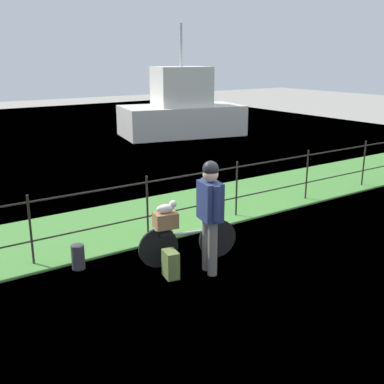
{
  "coord_description": "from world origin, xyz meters",
  "views": [
    {
      "loc": [
        -4.76,
        -4.71,
        3.08
      ],
      "look_at": [
        -0.49,
        1.48,
        0.9
      ],
      "focal_mm": 44.07,
      "sensor_mm": 36.0,
      "label": 1
    }
  ],
  "objects": [
    {
      "name": "grass_strip",
      "position": [
        0.0,
        2.97,
        0.01
      ],
      "size": [
        27.0,
        2.4,
        0.03
      ],
      "primitive_type": "cube",
      "color": "#478438",
      "rests_on": "ground"
    },
    {
      "name": "ground_plane",
      "position": [
        0.0,
        0.0,
        0.0
      ],
      "size": [
        60.0,
        60.0,
        0.0
      ],
      "primitive_type": "plane",
      "color": "gray"
    },
    {
      "name": "iron_fence",
      "position": [
        0.0,
        2.1,
        0.65
      ],
      "size": [
        18.04,
        0.04,
        1.12
      ],
      "color": "#28231E",
      "rests_on": "ground"
    },
    {
      "name": "wooden_crate",
      "position": [
        -1.34,
        0.94,
        0.73
      ],
      "size": [
        0.38,
        0.32,
        0.23
      ],
      "primitive_type": "cube",
      "rotation": [
        0.0,
        0.0,
        -0.22
      ],
      "color": "olive",
      "rests_on": "bicycle_main"
    },
    {
      "name": "bicycle_main",
      "position": [
        -1.0,
        0.86,
        0.33
      ],
      "size": [
        1.57,
        0.39,
        0.62
      ],
      "color": "black",
      "rests_on": "ground"
    },
    {
      "name": "mooring_bollard",
      "position": [
        -2.48,
        1.6,
        0.19
      ],
      "size": [
        0.2,
        0.2,
        0.38
      ],
      "primitive_type": "cylinder",
      "color": "#38383D",
      "rests_on": "ground"
    },
    {
      "name": "moored_boat_near",
      "position": [
        5.63,
        11.08,
        0.97
      ],
      "size": [
        5.12,
        3.33,
        4.27
      ],
      "color": "silver",
      "rests_on": "ground"
    },
    {
      "name": "terrier_dog",
      "position": [
        -1.31,
        0.93,
        0.93
      ],
      "size": [
        0.32,
        0.2,
        0.18
      ],
      "color": "silver",
      "rests_on": "wooden_crate"
    },
    {
      "name": "harbor_water",
      "position": [
        0.0,
        10.28,
        0.0
      ],
      "size": [
        30.0,
        30.0,
        0.0
      ],
      "primitive_type": "plane",
      "color": "slate",
      "rests_on": "ground"
    },
    {
      "name": "backpack_on_paving",
      "position": [
        -1.49,
        0.57,
        0.2
      ],
      "size": [
        0.23,
        0.31,
        0.4
      ],
      "primitive_type": "cube",
      "rotation": [
        0.0,
        0.0,
        1.37
      ],
      "color": "olive",
      "rests_on": "ground"
    },
    {
      "name": "cyclist_person",
      "position": [
        -0.93,
        0.39,
        1.0
      ],
      "size": [
        0.34,
        0.53,
        1.68
      ],
      "color": "slate",
      "rests_on": "ground"
    }
  ]
}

